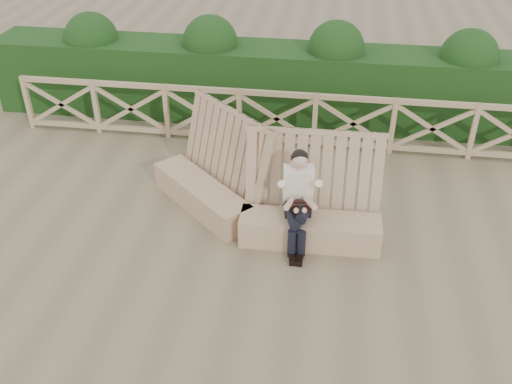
# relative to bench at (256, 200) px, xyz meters

# --- Properties ---
(ground) EXTENTS (60.00, 60.00, 0.00)m
(ground) POSITION_rel_bench_xyz_m (0.00, -0.95, -0.39)
(ground) COLOR brown
(ground) RESTS_ON ground
(bench) EXTENTS (3.72, 2.00, 1.57)m
(bench) POSITION_rel_bench_xyz_m (0.00, 0.00, 0.00)
(bench) COLOR #967556
(bench) RESTS_ON ground
(woman) EXTENTS (0.48, 0.94, 1.47)m
(woman) POSITION_rel_bench_xyz_m (0.67, -0.39, 0.38)
(woman) COLOR black
(woman) RESTS_ON ground
(guardrail) EXTENTS (10.10, 0.09, 1.10)m
(guardrail) POSITION_rel_bench_xyz_m (0.00, 2.55, 0.16)
(guardrail) COLOR #9B785A
(guardrail) RESTS_ON ground
(hedge) EXTENTS (12.00, 1.20, 1.50)m
(hedge) POSITION_rel_bench_xyz_m (0.00, 3.75, 0.36)
(hedge) COLOR black
(hedge) RESTS_ON ground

